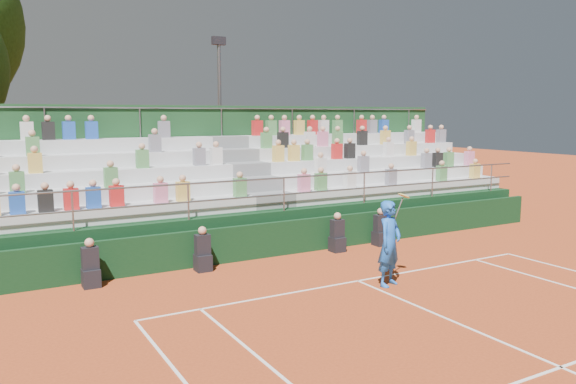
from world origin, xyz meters
TOP-DOWN VIEW (x-y plane):
  - ground at (0.00, 0.00)m, footprint 90.00×90.00m
  - courtside_wall at (0.00, 3.20)m, footprint 20.00×0.15m
  - line_officials at (-1.16, 2.75)m, footprint 9.11×0.40m
  - grandstand at (0.01, 6.44)m, footprint 20.00×5.20m
  - tennis_player at (0.44, -0.63)m, footprint 0.97×0.73m
  - floodlight_mast at (1.69, 12.64)m, footprint 0.60×0.25m

SIDE VIEW (x-z plane):
  - ground at x=0.00m, z-range 0.00..0.00m
  - line_officials at x=-1.16m, z-range -0.12..1.07m
  - courtside_wall at x=0.00m, z-range 0.00..1.00m
  - tennis_player at x=0.44m, z-range -0.08..2.14m
  - grandstand at x=0.01m, z-range -1.12..3.28m
  - floodlight_mast at x=1.69m, z-range 0.66..8.12m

